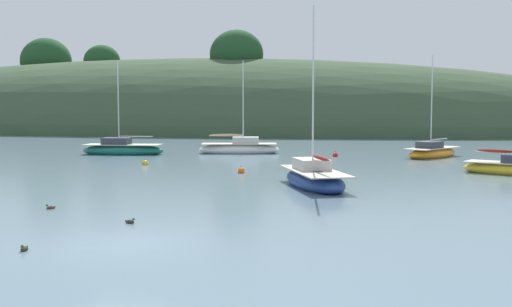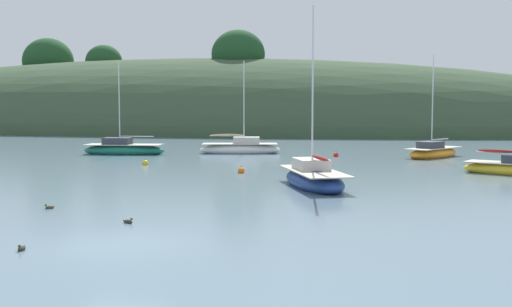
% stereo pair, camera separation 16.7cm
% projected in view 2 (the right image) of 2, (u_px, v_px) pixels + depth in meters
% --- Properties ---
extents(ground_plane, '(400.00, 400.00, 0.00)m').
position_uv_depth(ground_plane, '(117.00, 245.00, 18.26)').
color(ground_plane, slate).
extents(far_shoreline_hill, '(150.00, 36.00, 27.00)m').
position_uv_depth(far_shoreline_hill, '(174.00, 131.00, 97.45)').
color(far_shoreline_hill, '#384C33').
rests_on(far_shoreline_hill, ground).
extents(sailboat_orange_cutter, '(5.28, 6.51, 8.36)m').
position_uv_depth(sailboat_orange_cutter, '(433.00, 152.00, 49.15)').
color(sailboat_orange_cutter, orange).
rests_on(sailboat_orange_cutter, ground).
extents(sailboat_cream_ketch, '(7.25, 3.13, 8.15)m').
position_uv_depth(sailboat_cream_ketch, '(123.00, 149.00, 52.26)').
color(sailboat_cream_ketch, '#196B56').
rests_on(sailboat_cream_ketch, ground).
extents(sailboat_red_portside, '(4.84, 7.32, 9.45)m').
position_uv_depth(sailboat_red_portside, '(314.00, 178.00, 31.37)').
color(sailboat_red_portside, navy).
rests_on(sailboat_red_portside, ground).
extents(sailboat_blue_center, '(6.08, 4.27, 7.06)m').
position_uv_depth(sailboat_blue_center, '(512.00, 168.00, 36.92)').
color(sailboat_blue_center, gold).
rests_on(sailboat_blue_center, ground).
extents(sailboat_teal_outer, '(7.39, 3.89, 8.26)m').
position_uv_depth(sailboat_teal_outer, '(240.00, 148.00, 53.37)').
color(sailboat_teal_outer, white).
rests_on(sailboat_teal_outer, ground).
extents(mooring_buoy_inner, '(0.44, 0.44, 0.54)m').
position_uv_depth(mooring_buoy_inner, '(241.00, 171.00, 37.74)').
color(mooring_buoy_inner, orange).
rests_on(mooring_buoy_inner, ground).
extents(mooring_buoy_outer, '(0.44, 0.44, 0.54)m').
position_uv_depth(mooring_buoy_outer, '(145.00, 163.00, 42.87)').
color(mooring_buoy_outer, yellow).
rests_on(mooring_buoy_outer, ground).
extents(mooring_buoy_channel, '(0.44, 0.44, 0.54)m').
position_uv_depth(mooring_buoy_channel, '(336.00, 155.00, 49.71)').
color(mooring_buoy_channel, red).
rests_on(mooring_buoy_channel, ground).
extents(duck_lone_left, '(0.37, 0.37, 0.24)m').
position_uv_depth(duck_lone_left, '(49.00, 207.00, 24.68)').
color(duck_lone_left, '#473828').
rests_on(duck_lone_left, ground).
extents(duck_straggler, '(0.43, 0.24, 0.24)m').
position_uv_depth(duck_straggler, '(128.00, 222.00, 21.66)').
color(duck_straggler, '#2D2823').
rests_on(duck_straggler, ground).
extents(duck_trailing, '(0.23, 0.43, 0.24)m').
position_uv_depth(duck_trailing, '(22.00, 249.00, 17.58)').
color(duck_trailing, '#2D2823').
rests_on(duck_trailing, ground).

